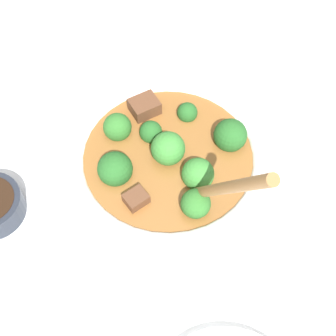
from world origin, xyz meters
TOP-DOWN VIEW (x-y plane):
  - ground_plane at (0.00, 0.00)m, footprint 4.00×4.00m
  - stew_bowl at (-0.00, -0.00)m, footprint 0.23×0.28m

SIDE VIEW (x-z plane):
  - ground_plane at x=0.00m, z-range 0.00..0.00m
  - stew_bowl at x=0.00m, z-range -0.07..0.18m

